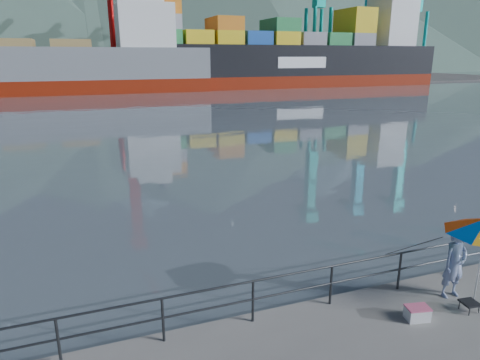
{
  "coord_description": "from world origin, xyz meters",
  "views": [
    {
      "loc": [
        -4.17,
        -6.02,
        5.74
      ],
      "look_at": [
        0.29,
        6.0,
        2.0
      ],
      "focal_mm": 32.0,
      "sensor_mm": 36.0,
      "label": 1
    }
  ],
  "objects_px": {
    "fisherman": "(455,264)",
    "cooler_bag": "(417,314)",
    "bulk_carrier": "(47,66)",
    "container_ship": "(297,55)"
  },
  "relations": [
    {
      "from": "fisherman",
      "to": "cooler_bag",
      "type": "relative_size",
      "value": 3.52
    },
    {
      "from": "container_ship",
      "to": "fisherman",
      "type": "bearing_deg",
      "value": -114.81
    },
    {
      "from": "fisherman",
      "to": "bulk_carrier",
      "type": "height_order",
      "value": "bulk_carrier"
    },
    {
      "from": "bulk_carrier",
      "to": "fisherman",
      "type": "bearing_deg",
      "value": -79.83
    },
    {
      "from": "fisherman",
      "to": "cooler_bag",
      "type": "bearing_deg",
      "value": -160.34
    },
    {
      "from": "cooler_bag",
      "to": "bulk_carrier",
      "type": "distance_m",
      "value": 71.67
    },
    {
      "from": "fisherman",
      "to": "container_ship",
      "type": "distance_m",
      "value": 79.01
    },
    {
      "from": "fisherman",
      "to": "cooler_bag",
      "type": "xyz_separation_m",
      "value": [
        -1.5,
        -0.52,
        -0.73
      ]
    },
    {
      "from": "container_ship",
      "to": "bulk_carrier",
      "type": "bearing_deg",
      "value": -178.25
    },
    {
      "from": "cooler_bag",
      "to": "container_ship",
      "type": "xyz_separation_m",
      "value": [
        34.59,
        72.09,
        5.67
      ]
    }
  ]
}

